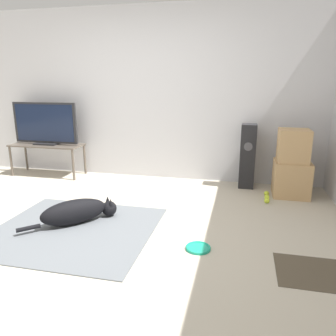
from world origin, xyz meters
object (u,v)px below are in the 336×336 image
object	(u,v)px
floor_speaker	(247,156)
cardboard_box_upper	(294,146)
frisbee	(198,248)
tennis_ball_by_boxes	(267,201)
tv	(45,124)
tv_stand	(47,148)
cardboard_box_lower	(291,179)
tennis_ball_loose_on_carpet	(267,193)
dog	(78,212)
tennis_ball_near_speaker	(267,197)

from	to	relation	value
floor_speaker	cardboard_box_upper	bearing A→B (deg)	-24.09
frisbee	cardboard_box_upper	xyz separation A→B (m)	(0.98, 1.70, 0.67)
floor_speaker	tennis_ball_by_boxes	bearing A→B (deg)	-66.89
tv	tv_stand	bearing A→B (deg)	-90.00
cardboard_box_lower	frisbee	bearing A→B (deg)	-120.22
frisbee	tennis_ball_loose_on_carpet	size ratio (longest dim) A/B	3.49
floor_speaker	cardboard_box_lower	bearing A→B (deg)	-22.30
frisbee	tennis_ball_loose_on_carpet	xyz separation A→B (m)	(0.69, 1.63, 0.02)
cardboard_box_lower	floor_speaker	size ratio (longest dim) A/B	0.51
tv	tennis_ball_loose_on_carpet	xyz separation A→B (m)	(3.40, -0.27, -0.79)
tennis_ball_by_boxes	dog	bearing A→B (deg)	-151.80
tv_stand	tennis_ball_loose_on_carpet	xyz separation A→B (m)	(3.40, -0.27, -0.41)
cardboard_box_lower	floor_speaker	xyz separation A→B (m)	(-0.58, 0.24, 0.22)
cardboard_box_lower	floor_speaker	distance (m)	0.66
tennis_ball_near_speaker	tennis_ball_loose_on_carpet	size ratio (longest dim) A/B	1.00
cardboard_box_lower	tv_stand	bearing A→B (deg)	177.21
tennis_ball_near_speaker	frisbee	bearing A→B (deg)	-115.01
frisbee	tennis_ball_by_boxes	bearing A→B (deg)	63.09
frisbee	cardboard_box_upper	size ratio (longest dim) A/B	0.55
frisbee	tennis_ball_loose_on_carpet	distance (m)	1.77
cardboard_box_upper	cardboard_box_lower	bearing A→B (deg)	43.99
tv_stand	tennis_ball_by_boxes	bearing A→B (deg)	-9.26
tennis_ball_loose_on_carpet	tennis_ball_by_boxes	bearing A→B (deg)	-92.47
frisbee	floor_speaker	size ratio (longest dim) A/B	0.25
floor_speaker	tv	distance (m)	3.15
tv_stand	tennis_ball_near_speaker	size ratio (longest dim) A/B	17.42
tennis_ball_by_boxes	tennis_ball_loose_on_carpet	distance (m)	0.28
frisbee	tennis_ball_by_boxes	distance (m)	1.51
cardboard_box_upper	floor_speaker	xyz separation A→B (m)	(-0.56, 0.25, -0.22)
tennis_ball_by_boxes	tv_stand	bearing A→B (deg)	170.74
dog	tv	size ratio (longest dim) A/B	0.73
floor_speaker	tennis_ball_by_boxes	world-z (taller)	floor_speaker
tennis_ball_near_speaker	dog	bearing A→B (deg)	-149.01
frisbee	tv	world-z (taller)	tv
tv_stand	tennis_ball_loose_on_carpet	bearing A→B (deg)	-4.52
cardboard_box_lower	tennis_ball_loose_on_carpet	bearing A→B (deg)	-163.87
floor_speaker	tennis_ball_by_boxes	size ratio (longest dim) A/B	13.77
cardboard_box_lower	cardboard_box_upper	distance (m)	0.45
cardboard_box_lower	tv_stand	world-z (taller)	tv_stand
tv	tennis_ball_by_boxes	bearing A→B (deg)	-9.30
tennis_ball_near_speaker	tennis_ball_loose_on_carpet	xyz separation A→B (m)	(0.00, 0.15, 0.00)
cardboard_box_upper	tv	world-z (taller)	tv
dog	tennis_ball_near_speaker	world-z (taller)	dog
tv	tennis_ball_near_speaker	bearing A→B (deg)	-7.07
cardboard_box_upper	tennis_ball_loose_on_carpet	xyz separation A→B (m)	(-0.29, -0.07, -0.65)
cardboard_box_lower	tennis_ball_near_speaker	world-z (taller)	cardboard_box_lower
frisbee	cardboard_box_upper	world-z (taller)	cardboard_box_upper
tennis_ball_by_boxes	tennis_ball_loose_on_carpet	world-z (taller)	same
frisbee	tv_stand	bearing A→B (deg)	145.02
frisbee	tennis_ball_by_boxes	size ratio (longest dim) A/B	3.49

